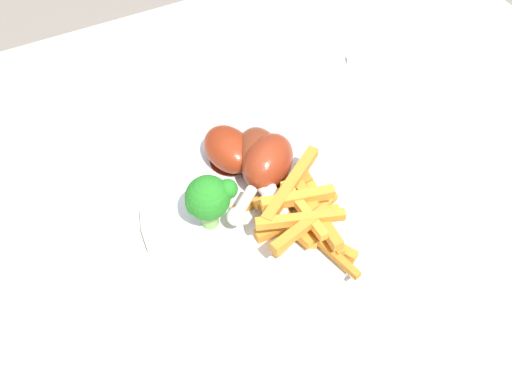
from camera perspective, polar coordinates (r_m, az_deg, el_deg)
name	(u,v)px	position (r m, az deg, el deg)	size (l,w,h in m)	color
dining_table	(227,264)	(0.71, -2.87, -7.06)	(1.10, 0.79, 0.70)	beige
dinner_plate	(256,207)	(0.63, 0.00, -1.50)	(0.25, 0.25, 0.01)	silver
broccoli_floret_front	(208,199)	(0.58, -4.73, -0.66)	(0.05, 0.05, 0.06)	#80B558
carrot_fries_pile	(301,212)	(0.59, 4.47, -1.96)	(0.11, 0.16, 0.04)	orange
chicken_drumstick_near	(266,165)	(0.62, 0.99, 2.69)	(0.12, 0.10, 0.05)	#601B0D
chicken_drumstick_far	(232,153)	(0.64, -2.37, 3.85)	(0.06, 0.13, 0.04)	#60190A
chicken_drumstick_extra	(261,159)	(0.63, 0.54, 3.22)	(0.07, 0.13, 0.05)	#551D0F
fork	(417,60)	(0.84, 15.45, 12.36)	(0.19, 0.01, 0.01)	silver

